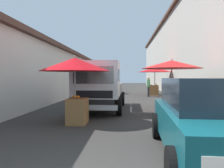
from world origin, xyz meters
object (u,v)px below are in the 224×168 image
vendor_by_crates (148,85)px  plastic_stool (168,94)px  fruit_stall_near_right (99,74)px  fruit_stall_far_right (75,71)px  fruit_stall_far_left (172,70)px  fruit_stall_mid_lane (155,73)px  delivery_truck (99,88)px  hatchback_car (211,118)px

vendor_by_crates → plastic_stool: (-1.95, -1.10, -0.53)m
fruit_stall_near_right → plastic_stool: size_ratio=5.51×
fruit_stall_near_right → fruit_stall_far_right: fruit_stall_near_right is taller
fruit_stall_near_right → fruit_stall_far_left: bearing=-157.8°
plastic_stool → fruit_stall_mid_lane: bearing=6.5°
fruit_stall_near_right → vendor_by_crates: size_ratio=1.58×
fruit_stall_mid_lane → delivery_truck: size_ratio=0.57×
fruit_stall_mid_lane → fruit_stall_far_left: (-9.30, 0.42, -0.07)m
plastic_stool → fruit_stall_far_right: bearing=151.7°
fruit_stall_mid_lane → fruit_stall_far_right: size_ratio=1.24×
fruit_stall_near_right → fruit_stall_far_right: bearing=-176.4°
fruit_stall_far_right → delivery_truck: fruit_stall_far_right is taller
fruit_stall_far_right → hatchback_car: bearing=-133.4°
hatchback_car → delivery_truck: bearing=27.0°
fruit_stall_far_left → delivery_truck: bearing=96.4°
fruit_stall_mid_lane → fruit_stall_far_right: fruit_stall_mid_lane is taller
hatchback_car → fruit_stall_far_left: bearing=-4.1°
fruit_stall_far_right → vendor_by_crates: 10.70m
fruit_stall_far_left → hatchback_car: fruit_stall_far_left is taller
fruit_stall_far_right → vendor_by_crates: fruit_stall_far_right is taller
fruit_stall_near_right → vendor_by_crates: bearing=-128.4°
fruit_stall_mid_lane → hatchback_car: fruit_stall_mid_lane is taller
fruit_stall_far_left → vendor_by_crates: 7.60m
fruit_stall_far_left → plastic_stool: bearing=-8.5°
fruit_stall_far_right → vendor_by_crates: (10.14, -3.31, -0.81)m
fruit_stall_near_right → fruit_stall_mid_lane: size_ratio=0.85×
fruit_stall_far_left → plastic_stool: size_ratio=5.87×
fruit_stall_near_right → vendor_by_crates: fruit_stall_near_right is taller
fruit_stall_far_left → delivery_truck: (-0.35, 3.08, -0.76)m
fruit_stall_far_left → hatchback_car: size_ratio=0.64×
vendor_by_crates → fruit_stall_far_left: bearing=-178.0°
delivery_truck → vendor_by_crates: bearing=-19.7°
fruit_stall_far_right → hatchback_car: fruit_stall_far_right is taller
fruit_stall_far_left → vendor_by_crates: (7.54, 0.26, -0.94)m
fruit_stall_far_right → hatchback_car: 4.46m
hatchback_car → vendor_by_crates: vendor_by_crates is taller
fruit_stall_near_right → delivery_truck: fruit_stall_near_right is taller
delivery_truck → plastic_stool: bearing=-33.4°
fruit_stall_near_right → hatchback_car: 16.94m
fruit_stall_mid_lane → plastic_stool: 4.04m
fruit_stall_far_left → vendor_by_crates: bearing=2.0°
fruit_stall_far_left → hatchback_car: bearing=175.9°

